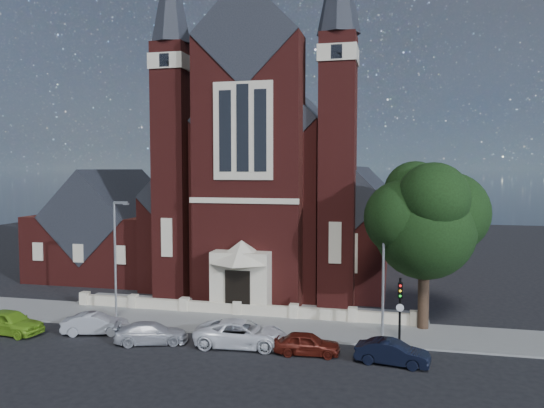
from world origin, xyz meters
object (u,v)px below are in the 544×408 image
Objects in this scene: street_lamp_right at (385,263)px; car_silver_b at (151,333)px; parish_hall at (114,233)px; car_lime_van at (10,322)px; church at (285,190)px; car_dark_red at (307,344)px; street_tree at (427,222)px; car_navy at (392,353)px; car_silver_a at (95,324)px; traffic_signal at (400,302)px; street_lamp_left at (116,252)px; car_white_suv at (242,334)px.

street_lamp_right is 14.60m from car_silver_b.
car_lime_van is (3.31, -18.68, -3.25)m from parish_hall.
car_dark_red is at bearing -75.46° from church.
street_lamp_right is at bearing -145.74° from street_tree.
parish_hall is 32.65m from car_navy.
street_tree is (12.60, -17.23, -1.23)m from church.
street_tree reaches higher than car_lime_van.
street_tree is at bearing -91.06° from car_silver_a.
car_lime_van is 1.15× the size of car_navy.
traffic_signal is at bearing -29.98° from parish_hall.
car_dark_red is at bearing -152.69° from traffic_signal.
street_tree is 2.71× the size of car_silver_a.
car_lime_van is 1.12× the size of car_silver_a.
street_lamp_right reaches higher than car_silver_a.
street_lamp_left is 19.49m from car_navy.
car_silver_b is (4.19, -0.83, -0.03)m from car_silver_a.
street_lamp_right reaches higher than car_dark_red.
car_silver_b is at bearing -81.12° from car_lime_van.
street_lamp_right reaches higher than traffic_signal.
car_lime_van is at bearing -172.53° from traffic_signal.
church is 21.38m from street_tree.
church reaches higher than parish_hall.
church reaches higher than car_white_suv.
traffic_signal is 0.74× the size of car_white_suv.
street_lamp_left reaches higher than car_silver_a.
car_navy is at bearing -35.00° from parish_hall.
church is 27.82m from car_lime_van.
car_lime_van is at bearing 88.54° from car_dark_red.
parish_hall is 29.62m from street_lamp_right.
car_silver_a is 1.08× the size of car_dark_red.
traffic_signal is at bearing -115.95° from street_tree.
car_navy is at bearing -97.41° from traffic_signal.
parish_hall is 31.20m from traffic_signal.
street_lamp_right is 18.33m from car_silver_a.
church is at bearing -26.40° from car_silver_b.
street_lamp_right is at bearing 0.00° from street_lamp_left.
parish_hall is at bearing 10.38° from car_silver_a.
street_tree is 20.71m from street_lamp_left.
car_silver_a is at bearing 95.17° from car_navy.
church reaches higher than street_lamp_left.
traffic_signal is 0.94× the size of car_silver_b.
traffic_signal is at bearing -97.44° from car_silver_b.
street_tree is 1.32× the size of street_lamp_left.
car_silver_a is at bearing -64.00° from parish_hall.
car_silver_b is (-15.87, -6.04, -6.34)m from street_tree.
car_silver_a is at bearing 84.15° from car_dark_red.
parish_hall is 1.51× the size of street_lamp_right.
street_lamp_left is at bearing -38.81° from car_lime_van.
church is 23.94m from traffic_signal.
street_lamp_left is 1.82× the size of car_lime_van.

